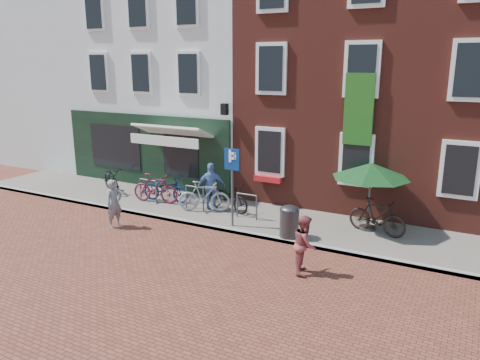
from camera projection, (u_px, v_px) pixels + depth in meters
The scene contains 17 objects.
ground at pixel (215, 230), 14.26m from camera, with size 80.00×80.00×0.00m, color brown.
sidewalk at pixel (265, 219), 15.08m from camera, with size 24.00×3.00×0.10m, color slate.
building_stucco at pixel (198, 73), 21.40m from camera, with size 8.00×8.00×9.00m, color silver.
building_brick_mid at pixel (349, 62), 18.11m from camera, with size 6.00×8.00×10.00m, color maroon.
filler_left at pixel (80, 72), 24.80m from camera, with size 7.00×8.00×9.00m, color silver.
litter_bin at pixel (289, 220), 13.31m from camera, with size 0.55×0.55×1.01m.
parking_sign at pixel (232, 173), 13.94m from camera, with size 0.50×0.08×2.43m.
parasol at pixel (371, 168), 13.59m from camera, with size 2.30×2.30×2.15m.
woman at pixel (114, 204), 14.37m from camera, with size 0.55×0.36×1.52m, color slate.
boy at pixel (305, 244), 11.23m from camera, with size 0.71×0.55×1.46m, color #923E3E.
cafe_person at pixel (211, 186), 15.76m from camera, with size 0.95×0.40×1.62m, color #6182BF.
bicycle_0 at pixel (111, 179), 18.06m from camera, with size 0.63×1.81×0.95m, color black.
bicycle_1 at pixel (155, 188), 16.60m from camera, with size 0.50×1.76×1.06m, color maroon.
bicycle_2 at pixel (166, 189), 16.75m from camera, with size 0.63×1.81×0.95m, color #05144E.
bicycle_3 at pixel (204, 196), 15.60m from camera, with size 0.50×1.76×1.06m, color gray.
bicycle_4 at pixel (228, 197), 15.71m from camera, with size 0.63×1.81×0.95m, color black.
bicycle_5 at pixel (377, 217), 13.57m from camera, with size 0.50×1.76×1.06m, color black.
Camera 1 is at (6.97, -11.51, 5.03)m, focal length 34.70 mm.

